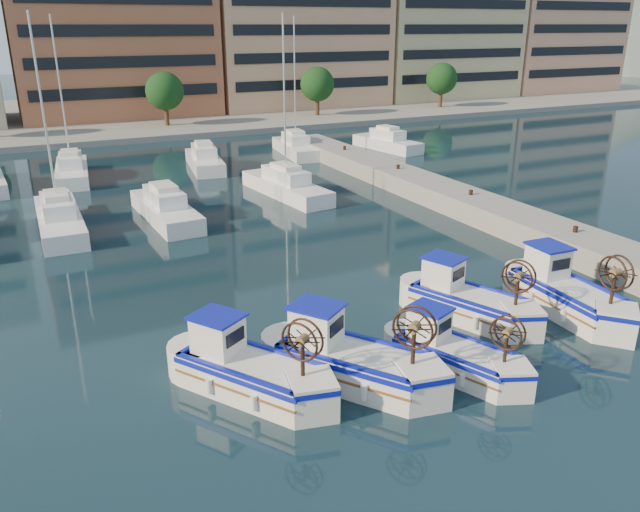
{
  "coord_description": "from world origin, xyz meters",
  "views": [
    {
      "loc": [
        -11.27,
        -14.67,
        10.85
      ],
      "look_at": [
        -0.18,
        7.82,
        1.5
      ],
      "focal_mm": 35.0,
      "sensor_mm": 36.0,
      "label": 1
    }
  ],
  "objects": [
    {
      "name": "ground",
      "position": [
        0.0,
        0.0,
        0.0
      ],
      "size": [
        300.0,
        300.0,
        0.0
      ],
      "primitive_type": "plane",
      "color": "#18303F",
      "rests_on": "ground"
    },
    {
      "name": "yacht_marina",
      "position": [
        -3.93,
        27.5,
        0.53
      ],
      "size": [
        41.69,
        23.74,
        11.5
      ],
      "color": "white",
      "rests_on": "ground"
    },
    {
      "name": "waterfront",
      "position": [
        9.23,
        65.04,
        11.1
      ],
      "size": [
        180.0,
        40.0,
        25.6
      ],
      "color": "gray",
      "rests_on": "ground"
    },
    {
      "name": "fishing_boat_c",
      "position": [
        0.65,
        -0.38,
        0.72
      ],
      "size": [
        3.06,
        4.31,
        2.59
      ],
      "rotation": [
        0.0,
        0.0,
        0.38
      ],
      "color": "white",
      "rests_on": "ground"
    },
    {
      "name": "fishing_boat_d",
      "position": [
        3.62,
        2.66,
        0.8
      ],
      "size": [
        3.44,
        4.82,
        2.91
      ],
      "rotation": [
        0.0,
        0.0,
        0.39
      ],
      "color": "white",
      "rests_on": "ground"
    },
    {
      "name": "fishing_boat_e",
      "position": [
        7.52,
        1.35,
        0.86
      ],
      "size": [
        2.28,
        5.08,
        3.13
      ],
      "rotation": [
        0.0,
        0.0,
        -0.05
      ],
      "color": "white",
      "rests_on": "ground"
    },
    {
      "name": "quay",
      "position": [
        13.0,
        8.0,
        0.6
      ],
      "size": [
        3.0,
        60.0,
        1.2
      ],
      "primitive_type": "cube",
      "color": "gray",
      "rests_on": "ground"
    },
    {
      "name": "hill_east",
      "position": [
        140.0,
        110.0,
        0.0
      ],
      "size": [
        160.0,
        160.0,
        50.0
      ],
      "primitive_type": "cone",
      "color": "slate",
      "rests_on": "ground"
    },
    {
      "name": "fishing_boat_a",
      "position": [
        -5.82,
        1.49,
        0.83
      ],
      "size": [
        4.11,
        4.91,
        3.0
      ],
      "rotation": [
        0.0,
        0.0,
        0.57
      ],
      "color": "white",
      "rests_on": "ground"
    },
    {
      "name": "fishing_boat_b",
      "position": [
        -2.73,
        0.59,
        0.86
      ],
      "size": [
        4.41,
        5.08,
        3.12
      ],
      "rotation": [
        0.0,
        0.0,
        0.61
      ],
      "color": "white",
      "rests_on": "ground"
    }
  ]
}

